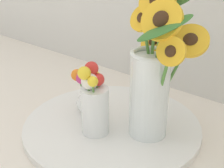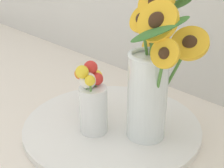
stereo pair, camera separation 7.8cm
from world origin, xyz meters
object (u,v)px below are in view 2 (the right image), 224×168
(serving_tray, at_px, (112,125))
(vase_bulb_right, at_px, (89,91))
(vase_small_center, at_px, (93,102))
(mason_jar_sunflowers, at_px, (151,79))

(serving_tray, height_order, vase_bulb_right, vase_bulb_right)
(serving_tray, relative_size, vase_small_center, 2.58)
(mason_jar_sunflowers, relative_size, vase_bulb_right, 2.70)
(vase_small_center, relative_size, vase_bulb_right, 1.35)
(serving_tray, distance_m, mason_jar_sunflowers, 0.19)
(serving_tray, height_order, vase_small_center, vase_small_center)
(mason_jar_sunflowers, height_order, vase_small_center, mason_jar_sunflowers)
(serving_tray, distance_m, vase_small_center, 0.11)
(serving_tray, height_order, mason_jar_sunflowers, mason_jar_sunflowers)
(vase_small_center, height_order, vase_bulb_right, vase_small_center)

